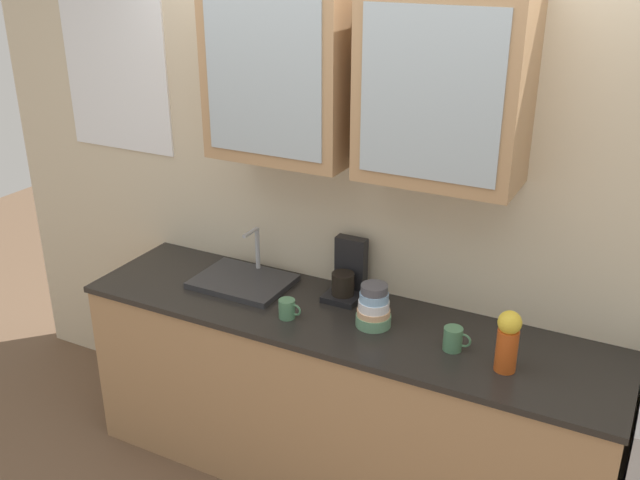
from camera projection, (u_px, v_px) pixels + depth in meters
name	position (u px, v px, depth m)	size (l,w,h in m)	color
ground_plane	(339.00, 474.00, 3.67)	(10.00, 10.00, 0.00)	brown
back_wall_unit	(371.00, 187.00, 3.37)	(4.61, 0.45, 2.58)	beige
counter	(340.00, 399.00, 3.49)	(2.56, 0.64, 0.92)	#A87F56
sink_faucet	(243.00, 280.00, 3.62)	(0.47, 0.36, 0.26)	#2D2D30
bowl_stack	(373.00, 308.00, 3.21)	(0.16, 0.16, 0.20)	#669972
vase	(508.00, 340.00, 2.86)	(0.10, 0.10, 0.27)	#BF4C19
cup_near_sink	(287.00, 309.00, 3.29)	(0.11, 0.08, 0.09)	#4C7F59
cup_near_bowls	(453.00, 339.00, 3.03)	(0.12, 0.08, 0.10)	#4C7F59
coffee_maker	(347.00, 276.00, 3.47)	(0.17, 0.20, 0.29)	black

